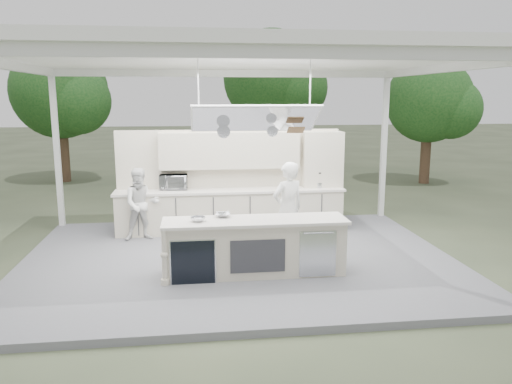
{
  "coord_description": "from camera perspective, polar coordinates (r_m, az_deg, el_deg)",
  "views": [
    {
      "loc": [
        -0.81,
        -8.96,
        3.1
      ],
      "look_at": [
        0.38,
        0.4,
        1.29
      ],
      "focal_mm": 35.0,
      "sensor_mm": 36.0,
      "label": 1
    }
  ],
  "objects": [
    {
      "name": "ground",
      "position": [
        9.52,
        -1.99,
        -8.13
      ],
      "size": [
        90.0,
        90.0,
        0.0
      ],
      "primitive_type": "plane",
      "color": "#51593D",
      "rests_on": "ground"
    },
    {
      "name": "tree_cluster",
      "position": [
        18.75,
        -5.36,
        11.41
      ],
      "size": [
        19.55,
        9.4,
        5.85
      ],
      "color": "brown",
      "rests_on": "ground"
    },
    {
      "name": "back_counter",
      "position": [
        11.18,
        -2.91,
        -2.07
      ],
      "size": [
        5.08,
        0.72,
        0.95
      ],
      "color": "beige",
      "rests_on": "stage_deck"
    },
    {
      "name": "stage_deck",
      "position": [
        9.5,
        -1.99,
        -7.79
      ],
      "size": [
        8.0,
        6.0,
        0.12
      ],
      "primitive_type": "cube",
      "color": "slate",
      "rests_on": "ground"
    },
    {
      "name": "toaster_oven",
      "position": [
        11.21,
        -9.39,
        1.16
      ],
      "size": [
        0.62,
        0.44,
        0.33
      ],
      "primitive_type": "imported",
      "rotation": [
        0.0,
        0.0,
        -0.05
      ],
      "color": "silver",
      "rests_on": "back_counter"
    },
    {
      "name": "bowl_small",
      "position": [
        8.29,
        -6.65,
        -3.1
      ],
      "size": [
        0.25,
        0.25,
        0.08
      ],
      "primitive_type": "imported",
      "rotation": [
        0.0,
        0.0,
        0.03
      ],
      "color": "silver",
      "rests_on": "demo_island"
    },
    {
      "name": "head_chef",
      "position": [
        9.42,
        3.66,
        -1.94
      ],
      "size": [
        0.77,
        0.65,
        1.79
      ],
      "primitive_type": "imported",
      "rotation": [
        0.0,
        0.0,
        3.54
      ],
      "color": "white",
      "rests_on": "stage_deck"
    },
    {
      "name": "demo_island",
      "position": [
        8.49,
        -0.24,
        -6.28
      ],
      "size": [
        3.1,
        0.79,
        0.95
      ],
      "color": "beige",
      "rests_on": "stage_deck"
    },
    {
      "name": "back_wall_unit",
      "position": [
        11.25,
        -0.78,
        3.09
      ],
      "size": [
        5.05,
        0.48,
        2.25
      ],
      "color": "beige",
      "rests_on": "stage_deck"
    },
    {
      "name": "bowl_large",
      "position": [
        8.56,
        -3.83,
        -2.63
      ],
      "size": [
        0.29,
        0.29,
        0.07
      ],
      "primitive_type": "imported",
      "rotation": [
        0.0,
        0.0,
        -0.08
      ],
      "color": "silver",
      "rests_on": "demo_island"
    },
    {
      "name": "sous_chef",
      "position": [
        10.7,
        -12.98,
        -1.36
      ],
      "size": [
        0.82,
        0.69,
        1.52
      ],
      "primitive_type": "imported",
      "rotation": [
        0.0,
        0.0,
        0.16
      ],
      "color": "silver",
      "rests_on": "stage_deck"
    },
    {
      "name": "tent",
      "position": [
        9.01,
        -2.12,
        14.76
      ],
      "size": [
        8.2,
        6.2,
        3.86
      ],
      "color": "white",
      "rests_on": "ground"
    }
  ]
}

